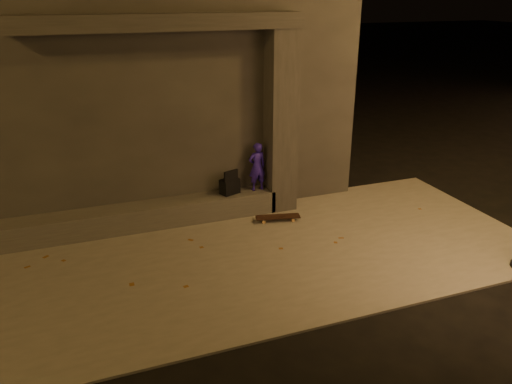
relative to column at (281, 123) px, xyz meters
name	(u,v)px	position (x,y,z in m)	size (l,w,h in m)	color
ground	(270,330)	(-1.70, -3.75, -1.84)	(120.00, 120.00, 0.00)	black
sidewalk	(227,260)	(-1.70, -1.75, -1.82)	(11.00, 4.40, 0.04)	slate
building	(122,71)	(-2.70, 2.74, 0.77)	(9.00, 5.10, 5.22)	#353230
ledge	(123,219)	(-3.20, 0.00, -1.58)	(6.00, 0.55, 0.45)	#4A4743
column	(281,123)	(0.00, 0.00, 0.00)	(0.55, 0.55, 3.60)	#353230
canopy	(163,22)	(-2.20, 0.05, 1.94)	(5.00, 0.70, 0.28)	#353230
skateboarder	(257,167)	(-0.50, 0.00, -0.85)	(0.36, 0.24, 0.99)	#2A19A2
backpack	(230,185)	(-1.08, 0.00, -1.17)	(0.42, 0.35, 0.52)	black
skateboard	(278,217)	(-0.30, -0.65, -1.72)	(0.90, 0.41, 0.10)	black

